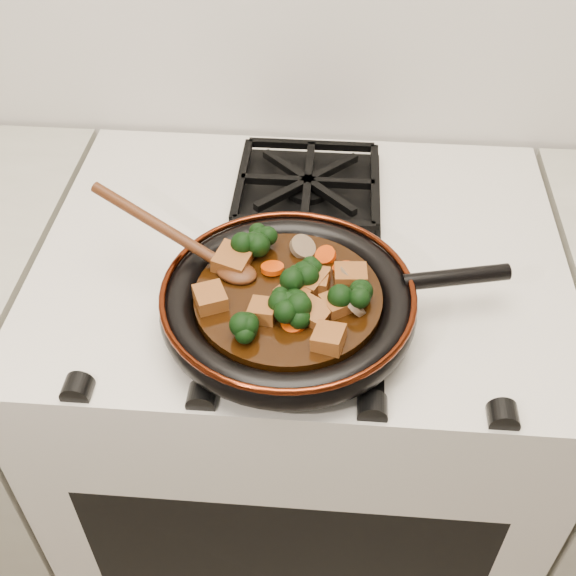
{
  "coord_description": "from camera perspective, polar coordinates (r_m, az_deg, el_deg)",
  "views": [
    {
      "loc": [
        0.04,
        0.9,
        1.59
      ],
      "look_at": [
        -0.01,
        1.54,
        0.97
      ],
      "focal_mm": 45.0,
      "sensor_mm": 36.0,
      "label": 1
    }
  ],
  "objects": [
    {
      "name": "tofu_cube_2",
      "position": [
        0.89,
        -6.16,
        -0.84
      ],
      "size": [
        0.05,
        0.05,
        0.02
      ],
      "primitive_type": "cube",
      "rotation": [
        0.0,
        0.03,
        1.99
      ],
      "color": "brown",
      "rests_on": "braising_sauce"
    },
    {
      "name": "tofu_cube_5",
      "position": [
        0.87,
        -2.0,
        -1.82
      ],
      "size": [
        0.04,
        0.04,
        0.02
      ],
      "primitive_type": "cube",
      "rotation": [
        -0.05,
        0.12,
        1.45
      ],
      "color": "brown",
      "rests_on": "braising_sauce"
    },
    {
      "name": "tofu_cube_6",
      "position": [
        0.88,
        0.26,
        -0.67
      ],
      "size": [
        0.05,
        0.05,
        0.03
      ],
      "primitive_type": "cube",
      "rotation": [
        0.11,
        -0.06,
        2.58
      ],
      "color": "brown",
      "rests_on": "braising_sauce"
    },
    {
      "name": "skillet",
      "position": [
        0.91,
        0.14,
        -1.17
      ],
      "size": [
        0.44,
        0.32,
        0.05
      ],
      "rotation": [
        0.0,
        0.0,
        0.23
      ],
      "color": "black",
      "rests_on": "burner_grate_front"
    },
    {
      "name": "mushroom_slice_1",
      "position": [
        0.92,
        5.04,
        0.97
      ],
      "size": [
        0.05,
        0.05,
        0.03
      ],
      "primitive_type": "cylinder",
      "rotation": [
        0.59,
        0.0,
        2.19
      ],
      "color": "brown",
      "rests_on": "braising_sauce"
    },
    {
      "name": "broccoli_floret_0",
      "position": [
        0.94,
        -3.13,
        2.83
      ],
      "size": [
        0.09,
        0.09,
        0.07
      ],
      "primitive_type": null,
      "rotation": [
        0.13,
        -0.2,
        2.18
      ],
      "color": "black",
      "rests_on": "braising_sauce"
    },
    {
      "name": "tofu_cube_7",
      "position": [
        0.91,
        4.97,
        0.91
      ],
      "size": [
        0.04,
        0.04,
        0.02
      ],
      "primitive_type": "cube",
      "rotation": [
        -0.02,
        0.08,
        1.62
      ],
      "color": "brown",
      "rests_on": "braising_sauce"
    },
    {
      "name": "broccoli_floret_3",
      "position": [
        0.86,
        0.17,
        -2.23
      ],
      "size": [
        0.09,
        0.09,
        0.07
      ],
      "primitive_type": null,
      "rotation": [
        -0.12,
        -0.25,
        2.5
      ],
      "color": "black",
      "rests_on": "braising_sauce"
    },
    {
      "name": "broccoli_floret_6",
      "position": [
        0.96,
        -2.41,
        3.76
      ],
      "size": [
        0.09,
        0.08,
        0.07
      ],
      "primitive_type": null,
      "rotation": [
        -0.11,
        0.13,
        2.25
      ],
      "color": "black",
      "rests_on": "braising_sauce"
    },
    {
      "name": "carrot_coin_0",
      "position": [
        0.93,
        4.37,
        1.57
      ],
      "size": [
        0.03,
        0.03,
        0.02
      ],
      "primitive_type": "cylinder",
      "rotation": [
        -0.24,
        -0.26,
        0.0
      ],
      "color": "#C83805",
      "rests_on": "braising_sauce"
    },
    {
      "name": "tofu_cube_8",
      "position": [
        0.86,
        2.04,
        -2.03
      ],
      "size": [
        0.05,
        0.05,
        0.03
      ],
      "primitive_type": "cube",
      "rotation": [
        0.12,
        -0.05,
        1.08
      ],
      "color": "brown",
      "rests_on": "braising_sauce"
    },
    {
      "name": "stove",
      "position": [
        1.39,
        0.85,
        -11.19
      ],
      "size": [
        0.76,
        0.6,
        0.9
      ],
      "primitive_type": "cube",
      "color": "silver",
      "rests_on": "ground"
    },
    {
      "name": "broccoli_floret_1",
      "position": [
        0.84,
        -3.75,
        -3.39
      ],
      "size": [
        0.09,
        0.08,
        0.07
      ],
      "primitive_type": null,
      "rotation": [
        -0.15,
        0.23,
        1.97
      ],
      "color": "black",
      "rests_on": "braising_sauce"
    },
    {
      "name": "burner_grate_front",
      "position": [
        0.94,
        0.57,
        -1.94
      ],
      "size": [
        0.23,
        0.23,
        0.03
      ],
      "primitive_type": null,
      "color": "black",
      "rests_on": "stove"
    },
    {
      "name": "tofu_cube_1",
      "position": [
        0.93,
        -4.39,
        2.17
      ],
      "size": [
        0.06,
        0.06,
        0.03
      ],
      "primitive_type": "cube",
      "rotation": [
        -0.04,
        -0.11,
        2.87
      ],
      "color": "brown",
      "rests_on": "braising_sauce"
    },
    {
      "name": "broccoli_floret_7",
      "position": [
        0.88,
        -0.07,
        -0.95
      ],
      "size": [
        0.08,
        0.08,
        0.06
      ],
      "primitive_type": null,
      "rotation": [
        -0.06,
        -0.11,
        2.86
      ],
      "color": "black",
      "rests_on": "braising_sauce"
    },
    {
      "name": "tofu_cube_0",
      "position": [
        0.88,
        3.92,
        -1.26
      ],
      "size": [
        0.05,
        0.05,
        0.02
      ],
      "primitive_type": "cube",
      "rotation": [
        0.02,
        0.01,
        2.14
      ],
      "color": "brown",
      "rests_on": "braising_sauce"
    },
    {
      "name": "tofu_cube_3",
      "position": [
        0.84,
        3.24,
        -4.01
      ],
      "size": [
        0.04,
        0.05,
        0.03
      ],
      "primitive_type": "cube",
      "rotation": [
        -0.1,
        0.09,
        1.34
      ],
      "color": "brown",
      "rests_on": "braising_sauce"
    },
    {
      "name": "mushroom_slice_2",
      "position": [
        0.95,
        1.16,
        3.27
      ],
      "size": [
        0.05,
        0.05,
        0.02
      ],
      "primitive_type": "cylinder",
      "rotation": [
        0.51,
        0.0,
        1.03
      ],
      "color": "brown",
      "rests_on": "braising_sauce"
    },
    {
      "name": "tofu_cube_4",
      "position": [
        0.91,
        2.21,
        0.59
      ],
      "size": [
        0.04,
        0.04,
        0.02
      ],
      "primitive_type": "cube",
      "rotation": [
        -0.02,
        -0.02,
        1.46
      ],
      "color": "brown",
      "rests_on": "braising_sauce"
    },
    {
      "name": "mushroom_slice_0",
      "position": [
        0.88,
        5.28,
        -1.36
      ],
      "size": [
        0.04,
        0.04,
        0.03
      ],
      "primitive_type": "cylinder",
      "rotation": [
        0.85,
        0.0,
        2.0
      ],
      "color": "brown",
      "rests_on": "braising_sauce"
    },
    {
      "name": "carrot_coin_3",
      "position": [
        0.95,
        2.99,
        2.59
      ],
      "size": [
        0.03,
        0.03,
        0.02
      ],
      "primitive_type": "cylinder",
      "rotation": [
        0.35,
        -0.35,
        0.0
      ],
      "color": "#C83805",
      "rests_on": "braising_sauce"
    },
    {
      "name": "tofu_cube_9",
      "position": [
        0.91,
        1.76,
        0.61
      ],
      "size": [
        0.05,
        0.05,
        0.03
      ],
      "primitive_type": "cube",
      "rotation": [
        -0.0,
        -0.11,
        1.06
      ],
      "color": "brown",
      "rests_on": "braising_sauce"
    },
    {
      "name": "carrot_coin_1",
      "position": [
        0.86,
        0.5,
        -2.64
      ],
      "size": [
        0.04,
        0.03,
        0.02
      ],
      "primitive_type": "cylinder",
      "rotation": [
        0.33,
        -0.27,
        0.0
      ],
      "color": "#C83805",
      "rests_on": "braising_sauce"
    },
    {
      "name": "burner_grate_back",
      "position": [
        1.15,
        1.57,
        8.08
      ],
      "size": [
        0.23,
        0.23,
        0.03
      ],
      "primitive_type": null,
      "color": "black",
      "rests_on": "stove"
    },
    {
      "name": "broccoli_floret_5",
      "position": [
        0.9,
        0.97,
        0.51
      ],
      "size": [
        0.07,
        0.07,
        0.07
      ],
      "primitive_type": null,
      "rotation": [
        0.15,
        -0.21,
        1.47
      ],
      "color": "black",
      "rests_on": "braising_sauce"
    },
    {
      "name": "broccoli_floret_4",
      "position": [
        0.88,
        4.94,
        -0.92
      ],
      "size": [
        0.07,
        0.06,
        0.06
      ],
      "primitive_type": null,
      "rotation": [
        -0.11,
        0.05,
        1.59
      ],
      "color": "black",
      "rests_on": "braising_sauce"
    },
    {
      "name": "braising_sauce",
      "position": [
        0.91,
        -0.0,
        -0.96
      ],
      "size": [
        0.24,
        0.24,
        0.02
      ],
      "primitive_type": "cylinder",
      "color": "black",
      "rests_on": "skillet"
    },
    {
      "name": "wooden_spoon",
      "position": [
        0.94,
        -7.24,
        3.14
      ],
      "size": [
        0.14,
        0.08,
        0.22
      ],
      "rotation": [
        0.0,
        0.0,
        2.75
      ],
      "color": "#4A2410",
      "rests_on": "braising_sauce"
    },
    {
      "name": "broccoli_floret_2",
      "position": [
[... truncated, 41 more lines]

